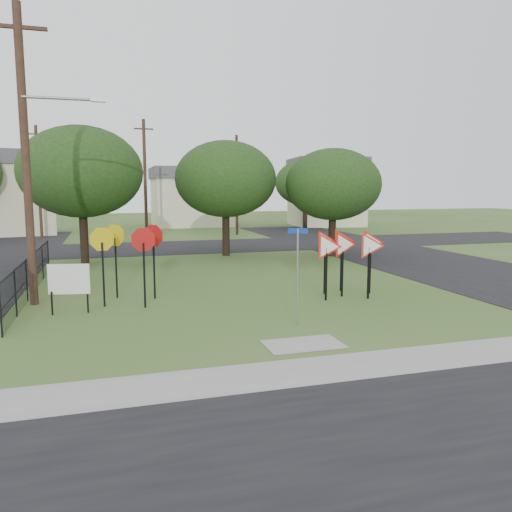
% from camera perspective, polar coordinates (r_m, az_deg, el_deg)
% --- Properties ---
extents(ground, '(140.00, 140.00, 0.00)m').
position_cam_1_polar(ground, '(15.31, 2.06, -7.45)').
color(ground, '#375921').
extents(street_near, '(60.00, 8.00, 0.02)m').
position_cam_1_polar(street_near, '(7.96, 25.10, -23.25)').
color(street_near, black).
rests_on(street_near, ground).
extents(sidewalk, '(30.00, 1.60, 0.02)m').
position_cam_1_polar(sidewalk, '(11.59, 8.84, -12.56)').
color(sidewalk, gray).
rests_on(sidewalk, ground).
extents(planting_strip, '(30.00, 0.80, 0.02)m').
position_cam_1_polar(planting_strip, '(10.60, 11.70, -14.63)').
color(planting_strip, '#375921').
rests_on(planting_strip, ground).
extents(street_right, '(8.00, 50.00, 0.02)m').
position_cam_1_polar(street_right, '(29.52, 18.18, -0.43)').
color(street_right, black).
rests_on(street_right, ground).
extents(street_far, '(60.00, 8.00, 0.02)m').
position_cam_1_polar(street_far, '(34.56, -8.55, 1.02)').
color(street_far, black).
rests_on(street_far, ground).
extents(curb_pad, '(2.00, 1.20, 0.02)m').
position_cam_1_polar(curb_pad, '(13.15, 5.44, -10.02)').
color(curb_pad, gray).
rests_on(curb_pad, ground).
extents(street_name_sign, '(0.55, 0.26, 2.86)m').
position_cam_1_polar(street_name_sign, '(14.67, 4.77, -1.55)').
color(street_name_sign, gray).
rests_on(street_name_sign, ground).
extents(stop_sign_cluster, '(2.52, 2.23, 2.74)m').
position_cam_1_polar(stop_sign_cluster, '(17.97, -14.34, 1.09)').
color(stop_sign_cluster, black).
rests_on(stop_sign_cluster, ground).
extents(yield_sign_cluster, '(3.18, 2.15, 2.50)m').
position_cam_1_polar(yield_sign_cluster, '(18.88, 10.26, 1.00)').
color(yield_sign_cluster, black).
rests_on(yield_sign_cluster, ground).
extents(info_board, '(1.28, 0.28, 1.63)m').
position_cam_1_polar(info_board, '(17.02, -20.60, -2.69)').
color(info_board, black).
rests_on(info_board, ground).
extents(utility_pole_main, '(3.55, 0.33, 10.00)m').
position_cam_1_polar(utility_pole_main, '(18.71, -24.66, 10.73)').
color(utility_pole_main, '#472D21').
rests_on(utility_pole_main, ground).
extents(far_pole_a, '(1.40, 0.24, 9.00)m').
position_cam_1_polar(far_pole_a, '(38.10, -12.55, 8.46)').
color(far_pole_a, '#472D21').
rests_on(far_pole_a, ground).
extents(far_pole_b, '(1.40, 0.24, 8.50)m').
position_cam_1_polar(far_pole_b, '(43.35, -2.21, 8.20)').
color(far_pole_b, '#472D21').
rests_on(far_pole_b, ground).
extents(far_pole_c, '(1.40, 0.24, 9.00)m').
position_cam_1_polar(far_pole_c, '(44.32, -23.58, 7.88)').
color(far_pole_c, '#472D21').
rests_on(far_pole_c, ground).
extents(fence_run, '(0.05, 11.55, 1.50)m').
position_cam_1_polar(fence_run, '(20.71, -24.30, -1.91)').
color(fence_run, black).
rests_on(fence_run, ground).
extents(house_mid, '(8.40, 8.40, 6.20)m').
position_cam_1_polar(house_mid, '(54.71, -7.39, 6.79)').
color(house_mid, beige).
rests_on(house_mid, ground).
extents(house_right, '(8.30, 8.30, 7.20)m').
position_cam_1_polar(house_right, '(54.92, 7.99, 7.31)').
color(house_right, beige).
rests_on(house_right, ground).
extents(tree_near_left, '(6.40, 6.40, 7.27)m').
position_cam_1_polar(tree_near_left, '(28.04, -19.37, 9.04)').
color(tree_near_left, black).
rests_on(tree_near_left, ground).
extents(tree_near_mid, '(6.00, 6.00, 6.80)m').
position_cam_1_polar(tree_near_mid, '(29.78, -3.50, 8.75)').
color(tree_near_mid, black).
rests_on(tree_near_mid, ground).
extents(tree_near_right, '(5.60, 5.60, 6.33)m').
position_cam_1_polar(tree_near_right, '(29.85, 8.80, 8.07)').
color(tree_near_right, black).
rests_on(tree_near_right, ground).
extents(tree_far_right, '(6.00, 6.00, 6.80)m').
position_cam_1_polar(tree_far_right, '(49.67, 5.70, 8.33)').
color(tree_far_right, black).
rests_on(tree_far_right, ground).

